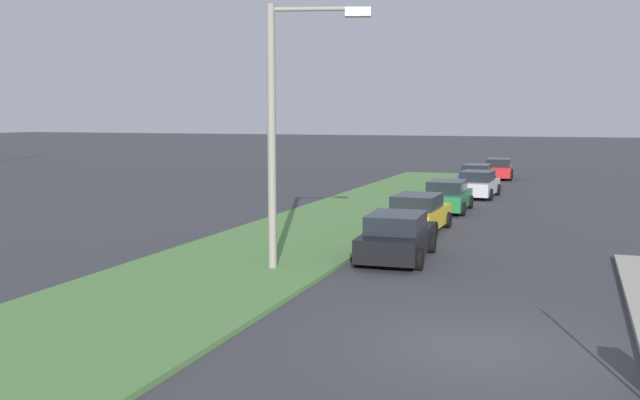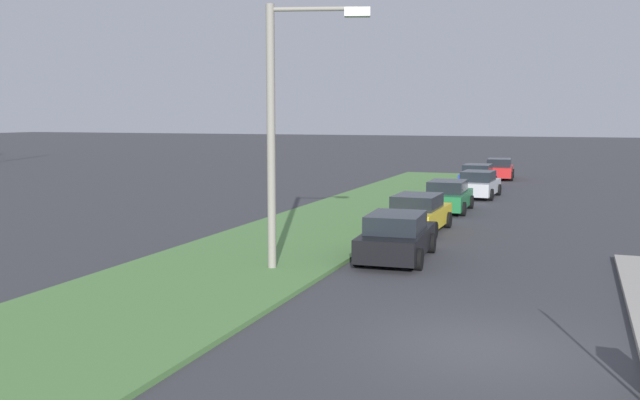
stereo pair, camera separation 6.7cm
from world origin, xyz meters
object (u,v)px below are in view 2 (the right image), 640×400
parked_car_silver (478,184)px  parked_car_red (499,169)px  parked_car_green (448,196)px  parked_car_yellow (418,214)px  streetlight (284,118)px  parked_car_black (397,237)px  parked_car_blue (478,176)px

parked_car_silver → parked_car_red: same height
parked_car_green → parked_car_red: bearing=-2.4°
parked_car_yellow → streetlight: bearing=166.7°
streetlight → parked_car_silver: bearing=-7.5°
parked_car_silver → streetlight: 21.18m
parked_car_silver → parked_car_red: bearing=3.1°
parked_car_red → streetlight: size_ratio=0.59×
parked_car_black → streetlight: 5.28m
parked_car_green → parked_car_silver: 6.36m
parked_car_yellow → parked_car_green: bearing=0.5°
parked_car_silver → parked_car_black: bearing=-177.9°
parked_car_green → parked_car_red: size_ratio=0.98×
parked_car_red → streetlight: 33.05m
parked_car_green → parked_car_silver: (6.34, -0.57, 0.00)m
parked_car_yellow → parked_car_green: same height
parked_car_black → parked_car_red: 29.97m
parked_car_black → parked_car_yellow: (5.37, 0.51, 0.00)m
parked_car_green → parked_car_blue: bearing=-0.1°
parked_car_red → parked_car_blue: bearing=171.2°
parked_car_black → parked_car_yellow: same height
parked_car_red → parked_car_black: bearing=176.7°
parked_car_black → parked_car_green: same height
parked_car_silver → streetlight: (-20.68, 2.72, 3.67)m
parked_car_black → streetlight: size_ratio=0.59×
parked_car_black → parked_car_green: 11.58m
parked_car_black → parked_car_green: bearing=-1.1°
parked_car_yellow → parked_car_red: size_ratio=0.99×
parked_car_black → parked_car_silver: 17.91m
parked_car_black → parked_car_red: bearing=-3.3°
parked_car_yellow → parked_car_blue: same height
parked_car_blue → streetlight: streetlight is taller
parked_car_green → streetlight: (-14.34, 2.15, 3.67)m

